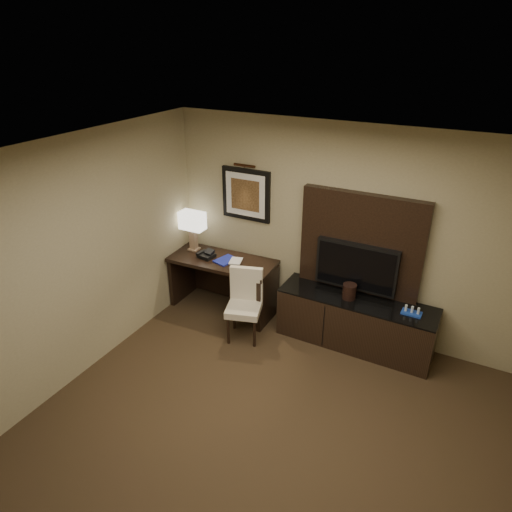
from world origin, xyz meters
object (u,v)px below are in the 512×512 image
Objects in this scene: desk_phone at (206,254)px; minibar_tray at (412,311)px; desk_chair at (244,308)px; ice_bucket at (349,291)px; credenza at (355,322)px; tv at (356,267)px; desk at (223,284)px; table_lamp at (193,230)px.

minibar_tray is (2.77, 0.07, -0.13)m from desk_phone.
ice_bucket is (1.19, 0.50, 0.32)m from desk_chair.
credenza is 1.92× the size of tv.
desk_chair is at bearing -19.42° from desk_phone.
desk_phone is at bearing 135.26° from desk_chair.
ice_bucket is (2.02, 0.07, -0.08)m from desk_phone.
ice_bucket is at bearing 10.18° from desk_phone.
desk is 7.81× the size of ice_bucket.
minibar_tray is (0.74, -0.17, -0.32)m from tv.
minibar_tray is at bearing -0.13° from ice_bucket.
table_lamp reaches higher than ice_bucket.
desk_phone is (-0.82, 0.43, 0.40)m from desk_chair.
desk reaches higher than credenza.
ice_bucket is 0.83× the size of minibar_tray.
tv is 0.31m from ice_bucket.
credenza is at bearing 14.18° from ice_bucket.
desk_phone reaches higher than minibar_tray.
minibar_tray is (0.65, -0.03, 0.37)m from credenza.
desk_phone is at bearing -178.58° from minibar_tray.
desk_chair is at bearing -26.65° from table_lamp.
tv is at bearing 3.30° from desk.
table_lamp is at bearing 164.27° from desk_phone.
credenza is 0.44m from ice_bucket.
credenza is 10.22× the size of ice_bucket.
table_lamp reaches higher than desk_chair.
tv reaches higher than desk_phone.
tv is 0.82m from minibar_tray.
minibar_tray is (3.06, -0.06, -0.39)m from table_lamp.
tv is at bearing 14.84° from desk_phone.
desk is 2.56m from minibar_tray.
desk is 0.88m from table_lamp.
tv reaches higher than minibar_tray.
desk_phone is at bearing -173.35° from tv.
table_lamp is at bearing 178.81° from minibar_tray.
desk is 1.47× the size of tv.
desk_phone reaches higher than desk.
tv is 4.95× the size of desk_phone.
desk_phone is (-0.23, -0.05, 0.44)m from desk.
desk is at bearing -173.97° from tv.
ice_bucket is (-0.10, -0.03, 0.42)m from credenza.
table_lamp is 3.22× the size of ice_bucket.
tv is at bearing 2.56° from table_lamp.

